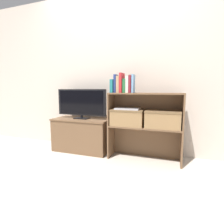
{
  "coord_description": "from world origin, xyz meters",
  "views": [
    {
      "loc": [
        0.79,
        -2.13,
        0.93
      ],
      "look_at": [
        0.0,
        0.15,
        0.63
      ],
      "focal_mm": 28.0,
      "sensor_mm": 36.0,
      "label": 1
    }
  ],
  "objects_px": {
    "book_navy": "(116,84)",
    "storage_basket_right": "(163,118)",
    "book_tan": "(119,84)",
    "book_forest": "(125,86)",
    "storage_basket_left": "(128,117)",
    "book_ivory": "(128,85)",
    "book_skyblue": "(133,84)",
    "book_teal": "(113,86)",
    "laptop": "(128,109)",
    "tv_stand": "(82,134)",
    "book_crimson": "(122,83)",
    "book_maroon": "(131,84)",
    "tv": "(81,103)"
  },
  "relations": [
    {
      "from": "book_ivory",
      "to": "tv_stand",
      "type": "bearing_deg",
      "value": 172.41
    },
    {
      "from": "storage_basket_right",
      "to": "tv_stand",
      "type": "bearing_deg",
      "value": 176.57
    },
    {
      "from": "book_ivory",
      "to": "storage_basket_right",
      "type": "xyz_separation_m",
      "value": [
        0.45,
        0.03,
        -0.43
      ]
    },
    {
      "from": "tv_stand",
      "to": "laptop",
      "type": "height_order",
      "value": "laptop"
    },
    {
      "from": "book_tan",
      "to": "book_maroon",
      "type": "bearing_deg",
      "value": 0.0
    },
    {
      "from": "book_navy",
      "to": "book_crimson",
      "type": "bearing_deg",
      "value": 0.0
    },
    {
      "from": "book_ivory",
      "to": "storage_basket_left",
      "type": "xyz_separation_m",
      "value": [
        -0.01,
        0.03,
        -0.43
      ]
    },
    {
      "from": "book_crimson",
      "to": "book_maroon",
      "type": "xyz_separation_m",
      "value": [
        0.12,
        0.0,
        -0.02
      ]
    },
    {
      "from": "book_ivory",
      "to": "book_skyblue",
      "type": "height_order",
      "value": "book_skyblue"
    },
    {
      "from": "book_navy",
      "to": "book_forest",
      "type": "distance_m",
      "value": 0.13
    },
    {
      "from": "storage_basket_right",
      "to": "book_ivory",
      "type": "bearing_deg",
      "value": -176.48
    },
    {
      "from": "book_crimson",
      "to": "storage_basket_left",
      "type": "xyz_separation_m",
      "value": [
        0.07,
        0.03,
        -0.45
      ]
    },
    {
      "from": "book_tan",
      "to": "book_navy",
      "type": "bearing_deg",
      "value": 180.0
    },
    {
      "from": "book_crimson",
      "to": "storage_basket_left",
      "type": "relative_size",
      "value": 0.59
    },
    {
      "from": "book_skyblue",
      "to": "book_ivory",
      "type": "bearing_deg",
      "value": 180.0
    },
    {
      "from": "tv_stand",
      "to": "book_crimson",
      "type": "xyz_separation_m",
      "value": [
        0.66,
        -0.1,
        0.77
      ]
    },
    {
      "from": "laptop",
      "to": "book_teal",
      "type": "bearing_deg",
      "value": -172.1
    },
    {
      "from": "book_tan",
      "to": "book_crimson",
      "type": "distance_m",
      "value": 0.05
    },
    {
      "from": "book_teal",
      "to": "book_forest",
      "type": "bearing_deg",
      "value": 0.0
    },
    {
      "from": "book_tan",
      "to": "book_forest",
      "type": "height_order",
      "value": "book_tan"
    },
    {
      "from": "book_navy",
      "to": "book_ivory",
      "type": "relative_size",
      "value": 1.13
    },
    {
      "from": "storage_basket_right",
      "to": "book_tan",
      "type": "bearing_deg",
      "value": -177.25
    },
    {
      "from": "book_navy",
      "to": "book_maroon",
      "type": "height_order",
      "value": "book_navy"
    },
    {
      "from": "book_tan",
      "to": "storage_basket_right",
      "type": "bearing_deg",
      "value": 2.75
    },
    {
      "from": "book_forest",
      "to": "book_ivory",
      "type": "xyz_separation_m",
      "value": [
        0.04,
        0.0,
        0.01
      ]
    },
    {
      "from": "book_teal",
      "to": "book_navy",
      "type": "xyz_separation_m",
      "value": [
        0.04,
        0.0,
        0.03
      ]
    },
    {
      "from": "book_navy",
      "to": "laptop",
      "type": "distance_m",
      "value": 0.37
    },
    {
      "from": "book_maroon",
      "to": "book_skyblue",
      "type": "xyz_separation_m",
      "value": [
        0.03,
        0.0,
        0.0
      ]
    },
    {
      "from": "tv_stand",
      "to": "book_ivory",
      "type": "xyz_separation_m",
      "value": [
        0.74,
        -0.1,
        0.75
      ]
    },
    {
      "from": "laptop",
      "to": "book_skyblue",
      "type": "bearing_deg",
      "value": -19.7
    },
    {
      "from": "book_maroon",
      "to": "book_skyblue",
      "type": "height_order",
      "value": "book_skyblue"
    },
    {
      "from": "book_teal",
      "to": "book_crimson",
      "type": "xyz_separation_m",
      "value": [
        0.12,
        0.0,
        0.04
      ]
    },
    {
      "from": "book_crimson",
      "to": "book_forest",
      "type": "distance_m",
      "value": 0.05
    },
    {
      "from": "book_teal",
      "to": "tv",
      "type": "bearing_deg",
      "value": 169.71
    },
    {
      "from": "storage_basket_left",
      "to": "laptop",
      "type": "relative_size",
      "value": 1.35
    },
    {
      "from": "book_maroon",
      "to": "book_crimson",
      "type": "bearing_deg",
      "value": 180.0
    },
    {
      "from": "book_skyblue",
      "to": "laptop",
      "type": "bearing_deg",
      "value": 160.3
    },
    {
      "from": "book_navy",
      "to": "book_ivory",
      "type": "xyz_separation_m",
      "value": [
        0.17,
        0.0,
        -0.01
      ]
    },
    {
      "from": "book_navy",
      "to": "storage_basket_right",
      "type": "xyz_separation_m",
      "value": [
        0.62,
        0.03,
        -0.44
      ]
    },
    {
      "from": "book_teal",
      "to": "book_navy",
      "type": "bearing_deg",
      "value": 0.0
    },
    {
      "from": "book_teal",
      "to": "storage_basket_right",
      "type": "bearing_deg",
      "value": 2.41
    },
    {
      "from": "book_teal",
      "to": "book_tan",
      "type": "relative_size",
      "value": 0.8
    },
    {
      "from": "tv",
      "to": "book_skyblue",
      "type": "distance_m",
      "value": 0.86
    },
    {
      "from": "book_forest",
      "to": "book_crimson",
      "type": "bearing_deg",
      "value": 180.0
    },
    {
      "from": "storage_basket_left",
      "to": "book_ivory",
      "type": "bearing_deg",
      "value": -74.49
    },
    {
      "from": "tv",
      "to": "book_forest",
      "type": "xyz_separation_m",
      "value": [
        0.7,
        -0.1,
        0.25
      ]
    },
    {
      "from": "book_skyblue",
      "to": "book_teal",
      "type": "bearing_deg",
      "value": 180.0
    },
    {
      "from": "book_navy",
      "to": "book_tan",
      "type": "bearing_deg",
      "value": 0.0
    },
    {
      "from": "book_skyblue",
      "to": "storage_basket_right",
      "type": "height_order",
      "value": "book_skyblue"
    },
    {
      "from": "book_maroon",
      "to": "book_ivory",
      "type": "bearing_deg",
      "value": 180.0
    }
  ]
}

